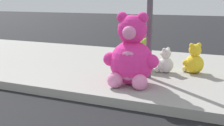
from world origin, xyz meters
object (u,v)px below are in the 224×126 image
plush_pink_large (131,56)px  plush_yellow (194,61)px  plush_white (165,63)px  plush_lime (143,57)px

plush_pink_large → plush_yellow: bearing=57.0°
plush_white → plush_lime: 0.52m
plush_pink_large → plush_yellow: size_ratio=2.04×
plush_lime → plush_white: bearing=-9.5°
plush_yellow → plush_lime: size_ratio=0.90×
plush_white → plush_lime: size_ratio=0.75×
plush_pink_large → plush_yellow: 1.58m
plush_yellow → plush_white: plush_yellow is taller
plush_pink_large → plush_lime: plush_pink_large is taller
plush_yellow → plush_pink_large: bearing=-123.0°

